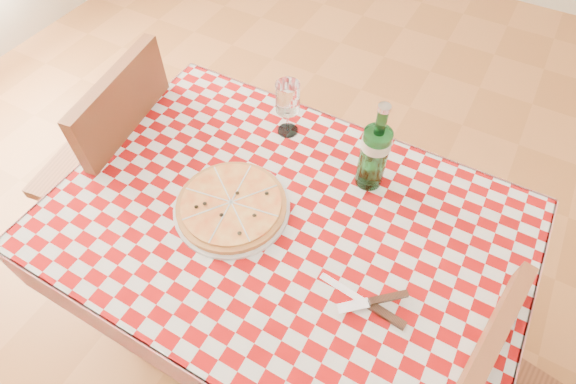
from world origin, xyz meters
name	(u,v)px	position (x,y,z in m)	size (l,w,h in m)	color
dining_table	(284,241)	(0.00, 0.00, 0.66)	(1.20, 0.80, 0.75)	brown
tablecloth	(284,224)	(0.00, 0.00, 0.75)	(1.30, 0.90, 0.01)	#9A090A
chair_far	(121,159)	(-0.73, 0.07, 0.55)	(0.50, 0.50, 0.96)	brown
pizza_plate	(231,205)	(-0.15, -0.03, 0.78)	(0.33, 0.33, 0.04)	#B8853D
water_bottle	(376,147)	(0.14, 0.25, 0.90)	(0.08, 0.08, 0.29)	#196728
wine_glass	(288,109)	(-0.16, 0.32, 0.85)	(0.07, 0.07, 0.19)	white
cutlery	(369,303)	(0.30, -0.11, 0.77)	(0.25, 0.21, 0.03)	silver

